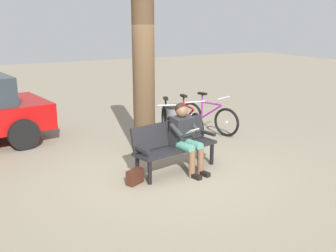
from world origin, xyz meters
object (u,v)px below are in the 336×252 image
bicycle_silver (187,121)px  bicycle_green (167,125)px  handbag (135,177)px  bicycle_blue (208,118)px  litter_bin (176,125)px  person_reading (185,134)px  bench (173,142)px  tree_trunk (144,67)px

bicycle_silver → bicycle_green: (0.55, 0.06, 0.00)m
handbag → bicycle_green: 2.49m
bicycle_blue → bicycle_silver: 0.63m
handbag → bicycle_silver: bicycle_silver is taller
handbag → bicycle_silver: bearing=-138.4°
litter_bin → bicycle_silver: bearing=-143.0°
bicycle_blue → bicycle_silver: (0.63, 0.05, 0.00)m
bicycle_blue → bicycle_silver: size_ratio=0.96×
person_reading → bicycle_silver: bearing=-133.7°
bicycle_blue → bicycle_green: size_ratio=1.01×
bench → tree_trunk: 1.64m
tree_trunk → litter_bin: 1.56m
bench → handbag: (0.86, 0.25, -0.39)m
bench → litter_bin: bearing=-132.9°
person_reading → handbag: (1.01, 0.11, -0.54)m
bicycle_silver → bench: bearing=-30.6°
person_reading → litter_bin: person_reading is taller
bench → handbag: size_ratio=5.54×
handbag → litter_bin: 2.30m
person_reading → bicycle_green: bearing=-120.3°
litter_bin → bicycle_blue: size_ratio=0.52×
handbag → tree_trunk: (-0.83, -1.35, 1.60)m
person_reading → bicycle_blue: bearing=-144.9°
litter_bin → handbag: bearing=42.8°
bench → person_reading: bearing=125.4°
tree_trunk → bicycle_blue: tree_trunk is taller
bench → bicycle_green: size_ratio=1.05×
handbag → bicycle_blue: bicycle_blue is taller
tree_trunk → bicycle_silver: bearing=-156.8°
litter_bin → bicycle_silver: bicycle_silver is taller
person_reading → handbag: person_reading is taller
bicycle_blue → tree_trunk: bearing=-92.4°
bench → bicycle_green: 1.80m
bicycle_blue → person_reading: bearing=-63.8°
bicycle_silver → bicycle_green: bearing=-76.7°
litter_bin → bicycle_blue: bicycle_blue is taller
tree_trunk → litter_bin: tree_trunk is taller
litter_bin → bicycle_silver: size_ratio=0.50×
bench → bicycle_blue: 2.60m
tree_trunk → litter_bin: bearing=-166.9°
tree_trunk → bicycle_silver: size_ratio=2.06×
tree_trunk → bicycle_green: size_ratio=2.18×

